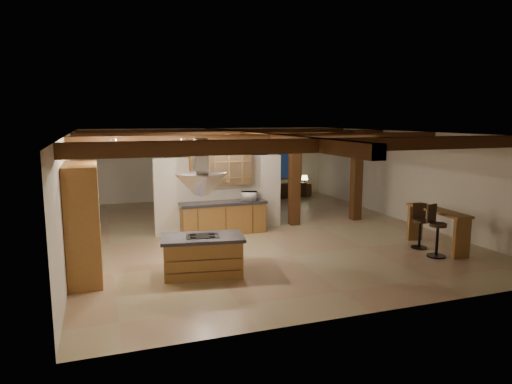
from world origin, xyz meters
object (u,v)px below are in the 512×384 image
at_px(bar_counter, 437,222).
at_px(sofa, 285,190).
at_px(dining_table, 239,202).
at_px(kitchen_island, 203,255).

bearing_deg(bar_counter, sofa, 94.31).
distance_m(dining_table, bar_counter, 7.31).
bearing_deg(kitchen_island, dining_table, 66.84).
distance_m(kitchen_island, bar_counter, 6.08).
height_order(kitchen_island, sofa, kitchen_island).
height_order(dining_table, bar_counter, bar_counter).
distance_m(kitchen_island, sofa, 10.04).
bearing_deg(sofa, kitchen_island, 50.58).
height_order(kitchen_island, dining_table, kitchen_island).
relative_size(kitchen_island, bar_counter, 0.94).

